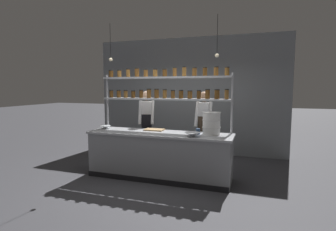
{
  "coord_description": "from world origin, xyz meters",
  "views": [
    {
      "loc": [
        1.81,
        -4.81,
        1.82
      ],
      "look_at": [
        0.12,
        0.2,
        1.25
      ],
      "focal_mm": 28.0,
      "sensor_mm": 36.0,
      "label": 1
    }
  ],
  "objects_px": {
    "chef_center": "(204,125)",
    "prep_bowl_center_front": "(192,135)",
    "spice_shelf_unit": "(165,90)",
    "prep_bowl_near_left": "(106,127)",
    "cutting_board": "(154,130)",
    "serving_cup_front": "(198,131)",
    "container_stack": "(211,123)",
    "chef_left": "(147,122)"
  },
  "relations": [
    {
      "from": "chef_left",
      "to": "spice_shelf_unit",
      "type": "bearing_deg",
      "value": -51.7
    },
    {
      "from": "prep_bowl_near_left",
      "to": "prep_bowl_center_front",
      "type": "bearing_deg",
      "value": -8.54
    },
    {
      "from": "spice_shelf_unit",
      "to": "prep_bowl_near_left",
      "type": "xyz_separation_m",
      "value": [
        -1.3,
        -0.23,
        -0.82
      ]
    },
    {
      "from": "container_stack",
      "to": "chef_left",
      "type": "bearing_deg",
      "value": 158.12
    },
    {
      "from": "container_stack",
      "to": "cutting_board",
      "type": "xyz_separation_m",
      "value": [
        -1.21,
        0.12,
        -0.2
      ]
    },
    {
      "from": "spice_shelf_unit",
      "to": "chef_left",
      "type": "distance_m",
      "value": 1.07
    },
    {
      "from": "container_stack",
      "to": "serving_cup_front",
      "type": "relative_size",
      "value": 3.93
    },
    {
      "from": "chef_center",
      "to": "prep_bowl_near_left",
      "type": "height_order",
      "value": "chef_center"
    },
    {
      "from": "chef_center",
      "to": "container_stack",
      "type": "xyz_separation_m",
      "value": [
        0.27,
        -0.67,
        0.14
      ]
    },
    {
      "from": "chef_center",
      "to": "cutting_board",
      "type": "distance_m",
      "value": 1.09
    },
    {
      "from": "prep_bowl_near_left",
      "to": "prep_bowl_center_front",
      "type": "height_order",
      "value": "prep_bowl_center_front"
    },
    {
      "from": "container_stack",
      "to": "cutting_board",
      "type": "distance_m",
      "value": 1.24
    },
    {
      "from": "chef_center",
      "to": "prep_bowl_center_front",
      "type": "height_order",
      "value": "chef_center"
    },
    {
      "from": "prep_bowl_near_left",
      "to": "serving_cup_front",
      "type": "relative_size",
      "value": 2.13
    },
    {
      "from": "prep_bowl_near_left",
      "to": "serving_cup_front",
      "type": "xyz_separation_m",
      "value": [
        2.06,
        -0.03,
        0.02
      ]
    },
    {
      "from": "container_stack",
      "to": "serving_cup_front",
      "type": "xyz_separation_m",
      "value": [
        -0.25,
        -0.05,
        -0.16
      ]
    },
    {
      "from": "prep_bowl_center_front",
      "to": "cutting_board",
      "type": "bearing_deg",
      "value": 154.45
    },
    {
      "from": "container_stack",
      "to": "spice_shelf_unit",
      "type": "bearing_deg",
      "value": 168.13
    },
    {
      "from": "chef_left",
      "to": "container_stack",
      "type": "height_order",
      "value": "chef_left"
    },
    {
      "from": "container_stack",
      "to": "prep_bowl_center_front",
      "type": "distance_m",
      "value": 0.47
    },
    {
      "from": "chef_center",
      "to": "prep_bowl_near_left",
      "type": "distance_m",
      "value": 2.14
    },
    {
      "from": "cutting_board",
      "to": "serving_cup_front",
      "type": "xyz_separation_m",
      "value": [
        0.96,
        -0.17,
        0.04
      ]
    },
    {
      "from": "prep_bowl_near_left",
      "to": "cutting_board",
      "type": "bearing_deg",
      "value": 7.16
    },
    {
      "from": "chef_left",
      "to": "cutting_board",
      "type": "bearing_deg",
      "value": -68.55
    },
    {
      "from": "chef_left",
      "to": "container_stack",
      "type": "bearing_deg",
      "value": -37.81
    },
    {
      "from": "container_stack",
      "to": "prep_bowl_center_front",
      "type": "xyz_separation_m",
      "value": [
        -0.29,
        -0.32,
        -0.18
      ]
    },
    {
      "from": "chef_left",
      "to": "prep_bowl_center_front",
      "type": "bearing_deg",
      "value": -52.11
    },
    {
      "from": "spice_shelf_unit",
      "to": "chef_left",
      "type": "height_order",
      "value": "spice_shelf_unit"
    },
    {
      "from": "chef_center",
      "to": "serving_cup_front",
      "type": "bearing_deg",
      "value": -86.17
    },
    {
      "from": "serving_cup_front",
      "to": "chef_center",
      "type": "bearing_deg",
      "value": 92.18
    },
    {
      "from": "prep_bowl_center_front",
      "to": "container_stack",
      "type": "bearing_deg",
      "value": 47.4
    },
    {
      "from": "spice_shelf_unit",
      "to": "prep_bowl_near_left",
      "type": "relative_size",
      "value": 11.93
    },
    {
      "from": "spice_shelf_unit",
      "to": "prep_bowl_near_left",
      "type": "height_order",
      "value": "spice_shelf_unit"
    },
    {
      "from": "prep_bowl_near_left",
      "to": "prep_bowl_center_front",
      "type": "distance_m",
      "value": 2.04
    },
    {
      "from": "chef_left",
      "to": "serving_cup_front",
      "type": "height_order",
      "value": "chef_left"
    },
    {
      "from": "chef_left",
      "to": "prep_bowl_near_left",
      "type": "relative_size",
      "value": 7.42
    },
    {
      "from": "chef_left",
      "to": "serving_cup_front",
      "type": "relative_size",
      "value": 15.8
    },
    {
      "from": "chef_left",
      "to": "serving_cup_front",
      "type": "xyz_separation_m",
      "value": [
        1.37,
        -0.69,
        -0.03
      ]
    },
    {
      "from": "chef_center",
      "to": "serving_cup_front",
      "type": "height_order",
      "value": "chef_center"
    },
    {
      "from": "cutting_board",
      "to": "serving_cup_front",
      "type": "distance_m",
      "value": 0.98
    },
    {
      "from": "chef_center",
      "to": "prep_bowl_center_front",
      "type": "relative_size",
      "value": 6.09
    },
    {
      "from": "cutting_board",
      "to": "prep_bowl_center_front",
      "type": "relative_size",
      "value": 1.41
    }
  ]
}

